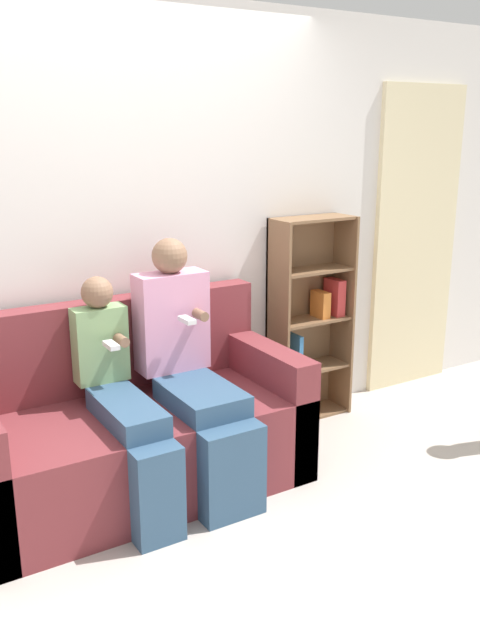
# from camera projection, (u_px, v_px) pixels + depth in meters

# --- Properties ---
(ground_plane) EXTENTS (14.00, 14.00, 0.00)m
(ground_plane) POSITION_uv_depth(u_px,v_px,m) (208.00, 524.00, 3.31)
(ground_plane) COLOR #BCB2A8
(back_wall) EXTENTS (10.00, 0.06, 2.55)m
(back_wall) POSITION_uv_depth(u_px,v_px,m) (121.00, 238.00, 3.74)
(back_wall) COLOR silver
(back_wall) RESTS_ON ground_plane
(curtain_panel) EXTENTS (0.75, 0.04, 2.15)m
(curtain_panel) POSITION_uv_depth(u_px,v_px,m) (415.00, 241.00, 4.87)
(curtain_panel) COLOR beige
(curtain_panel) RESTS_ON ground_plane
(couch) EXTENTS (1.76, 0.83, 0.98)m
(couch) POSITION_uv_depth(u_px,v_px,m) (134.00, 433.00, 3.56)
(couch) COLOR maroon
(couch) RESTS_ON ground_plane
(adult_seated) EXTENTS (0.39, 0.80, 1.31)m
(adult_seated) POSITION_uv_depth(u_px,v_px,m) (191.00, 366.00, 3.53)
(adult_seated) COLOR #335170
(adult_seated) RESTS_ON ground_plane
(child_seated) EXTENTS (0.27, 0.81, 1.14)m
(child_seated) POSITION_uv_depth(u_px,v_px,m) (124.00, 401.00, 3.32)
(child_seated) COLOR #335170
(child_seated) RESTS_ON ground_plane
(bookshelf) EXTENTS (0.54, 0.25, 1.33)m
(bookshelf) POSITION_uv_depth(u_px,v_px,m) (308.00, 321.00, 4.42)
(bookshelf) COLOR brown
(bookshelf) RESTS_ON ground_plane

